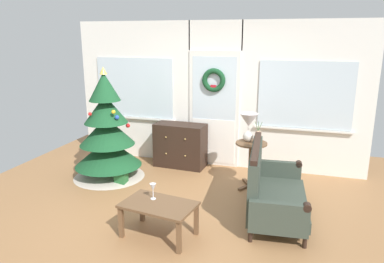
% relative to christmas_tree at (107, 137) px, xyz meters
% --- Properties ---
extents(ground_plane, '(6.76, 6.76, 0.00)m').
position_rel_christmas_tree_xyz_m(ground_plane, '(1.52, -0.95, -0.69)').
color(ground_plane, '#996B42').
extents(back_wall_with_door, '(5.20, 0.19, 2.55)m').
position_rel_christmas_tree_xyz_m(back_wall_with_door, '(1.52, 1.13, 0.59)').
color(back_wall_with_door, white).
rests_on(back_wall_with_door, ground).
extents(christmas_tree, '(1.17, 1.17, 1.83)m').
position_rel_christmas_tree_xyz_m(christmas_tree, '(0.00, 0.00, 0.00)').
color(christmas_tree, '#4C331E').
rests_on(christmas_tree, ground).
extents(dresser_cabinet, '(0.92, 0.48, 0.78)m').
position_rel_christmas_tree_xyz_m(dresser_cabinet, '(0.97, 0.84, -0.30)').
color(dresser_cabinet, black).
rests_on(dresser_cabinet, ground).
extents(settee_sofa, '(0.83, 1.55, 0.96)m').
position_rel_christmas_tree_xyz_m(settee_sofa, '(2.69, -0.62, -0.32)').
color(settee_sofa, black).
rests_on(settee_sofa, ground).
extents(side_table, '(0.50, 0.48, 0.72)m').
position_rel_christmas_tree_xyz_m(side_table, '(2.32, 0.26, -0.19)').
color(side_table, brown).
rests_on(side_table, ground).
extents(table_lamp, '(0.28, 0.28, 0.44)m').
position_rel_christmas_tree_xyz_m(table_lamp, '(2.26, 0.30, 0.31)').
color(table_lamp, silver).
rests_on(table_lamp, side_table).
extents(flower_vase, '(0.11, 0.10, 0.35)m').
position_rel_christmas_tree_xyz_m(flower_vase, '(2.42, 0.20, 0.14)').
color(flower_vase, tan).
rests_on(flower_vase, side_table).
extents(coffee_table, '(0.91, 0.64, 0.41)m').
position_rel_christmas_tree_xyz_m(coffee_table, '(1.51, -1.51, -0.34)').
color(coffee_table, brown).
rests_on(coffee_table, ground).
extents(wine_glass, '(0.08, 0.08, 0.20)m').
position_rel_christmas_tree_xyz_m(wine_glass, '(1.40, -1.41, -0.14)').
color(wine_glass, silver).
rests_on(wine_glass, coffee_table).
extents(gift_box, '(0.18, 0.16, 0.18)m').
position_rel_christmas_tree_xyz_m(gift_box, '(0.33, -0.22, -0.61)').
color(gift_box, '#266633').
rests_on(gift_box, ground).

